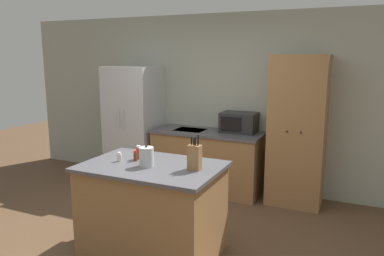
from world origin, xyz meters
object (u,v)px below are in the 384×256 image
object	(u,v)px
refrigerator	(135,124)
fire_extinguisher	(108,162)
spice_bottle_tall_dark	(139,153)
spice_bottle_short_red	(135,156)
microwave	(239,122)
spice_bottle_amber_oil	(120,157)
knife_block	(195,157)
kettle	(147,157)
pantry_cabinet	(297,131)

from	to	relation	value
refrigerator	fire_extinguisher	bearing A→B (deg)	174.43
refrigerator	fire_extinguisher	xyz separation A→B (m)	(-0.60, 0.06, -0.71)
spice_bottle_tall_dark	spice_bottle_short_red	bearing A→B (deg)	-81.79
refrigerator	spice_bottle_short_red	distance (m)	2.21
microwave	spice_bottle_tall_dark	size ratio (longest dim) A/B	3.56
refrigerator	spice_bottle_amber_oil	distance (m)	2.20
knife_block	kettle	size ratio (longest dim) A/B	1.60
refrigerator	microwave	size ratio (longest dim) A/B	3.61
microwave	fire_extinguisher	bearing A→B (deg)	-177.73
refrigerator	spice_bottle_amber_oil	size ratio (longest dim) A/B	19.06
spice_bottle_amber_oil	fire_extinguisher	xyz separation A→B (m)	(-1.68, 1.98, -0.77)
refrigerator	pantry_cabinet	xyz separation A→B (m)	(2.52, 0.07, 0.09)
spice_bottle_tall_dark	spice_bottle_amber_oil	world-z (taller)	spice_bottle_tall_dark
microwave	spice_bottle_short_red	size ratio (longest dim) A/B	4.65
pantry_cabinet	fire_extinguisher	size ratio (longest dim) A/B	4.30
microwave	spice_bottle_short_red	world-z (taller)	microwave
spice_bottle_short_red	fire_extinguisher	size ratio (longest dim) A/B	0.23
spice_bottle_short_red	knife_block	bearing A→B (deg)	-1.66
microwave	spice_bottle_amber_oil	xyz separation A→B (m)	(-0.61, -2.07, -0.07)
spice_bottle_short_red	spice_bottle_amber_oil	bearing A→B (deg)	-150.31
pantry_cabinet	kettle	xyz separation A→B (m)	(-1.11, -2.02, 0.03)
knife_block	spice_bottle_tall_dark	bearing A→B (deg)	171.49
refrigerator	spice_bottle_tall_dark	xyz separation A→B (m)	(1.20, -1.76, 0.08)
spice_bottle_amber_oil	microwave	bearing A→B (deg)	73.66
fire_extinguisher	kettle	bearing A→B (deg)	-44.93
microwave	spice_bottle_short_red	distance (m)	2.05
spice_bottle_short_red	kettle	world-z (taller)	kettle
spice_bottle_tall_dark	refrigerator	bearing A→B (deg)	124.36
spice_bottle_tall_dark	spice_bottle_short_red	distance (m)	0.08
knife_block	microwave	bearing A→B (deg)	95.75
knife_block	spice_bottle_short_red	world-z (taller)	knife_block
kettle	pantry_cabinet	bearing A→B (deg)	61.34
pantry_cabinet	spice_bottle_tall_dark	bearing A→B (deg)	-125.86
spice_bottle_tall_dark	pantry_cabinet	bearing A→B (deg)	54.14
knife_block	spice_bottle_amber_oil	bearing A→B (deg)	-175.79
pantry_cabinet	fire_extinguisher	xyz separation A→B (m)	(-3.12, -0.01, -0.79)
microwave	knife_block	world-z (taller)	knife_block
knife_block	spice_bottle_tall_dark	xyz separation A→B (m)	(-0.68, 0.10, -0.06)
knife_block	spice_bottle_amber_oil	xyz separation A→B (m)	(-0.81, -0.06, -0.08)
refrigerator	spice_bottle_tall_dark	world-z (taller)	refrigerator
spice_bottle_tall_dark	microwave	bearing A→B (deg)	75.88
kettle	spice_bottle_amber_oil	bearing A→B (deg)	174.31
pantry_cabinet	spice_bottle_short_red	distance (m)	2.31
knife_block	kettle	world-z (taller)	knife_block
pantry_cabinet	fire_extinguisher	distance (m)	3.22
microwave	kettle	distance (m)	2.12
microwave	kettle	world-z (taller)	microwave
spice_bottle_tall_dark	fire_extinguisher	world-z (taller)	spice_bottle_tall_dark
spice_bottle_tall_dark	fire_extinguisher	distance (m)	2.68
spice_bottle_amber_oil	kettle	world-z (taller)	kettle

